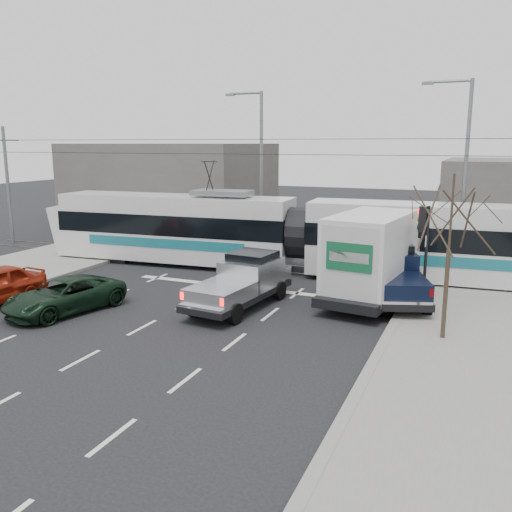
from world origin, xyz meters
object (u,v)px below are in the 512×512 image
at_px(traffic_signal, 424,233).
at_px(tram, 299,234).
at_px(navy_pickup, 392,274).
at_px(box_truck, 375,257).
at_px(street_lamp_near, 462,162).
at_px(silver_pickup, 244,281).
at_px(green_car, 65,296).
at_px(bare_tree, 451,220).
at_px(street_lamp_far, 258,159).

xyz_separation_m(traffic_signal, tram, (-5.88, 3.05, -0.91)).
distance_m(tram, navy_pickup, 5.75).
bearing_deg(navy_pickup, traffic_signal, -18.26).
height_order(box_truck, navy_pickup, box_truck).
height_order(street_lamp_near, box_truck, street_lamp_near).
bearing_deg(street_lamp_near, traffic_signal, -96.41).
distance_m(street_lamp_near, silver_pickup, 13.13).
bearing_deg(silver_pickup, navy_pickup, 35.26).
height_order(traffic_signal, navy_pickup, traffic_signal).
bearing_deg(box_truck, traffic_signal, 10.08).
relative_size(street_lamp_near, navy_pickup, 1.65).
relative_size(silver_pickup, green_car, 1.24).
bearing_deg(silver_pickup, tram, 93.84).
bearing_deg(bare_tree, box_truck, 126.33).
bearing_deg(traffic_signal, street_lamp_near, 83.59).
relative_size(street_lamp_near, street_lamp_far, 1.00).
height_order(street_lamp_near, silver_pickup, street_lamp_near).
distance_m(traffic_signal, street_lamp_far, 14.47).
bearing_deg(traffic_signal, tram, 152.61).
distance_m(bare_tree, street_lamp_near, 11.58).
xyz_separation_m(bare_tree, box_truck, (-2.87, 3.90, -2.10)).
relative_size(bare_tree, street_lamp_far, 0.56).
height_order(bare_tree, box_truck, bare_tree).
height_order(silver_pickup, box_truck, box_truck).
bearing_deg(green_car, street_lamp_far, 100.38).
height_order(street_lamp_far, silver_pickup, street_lamp_far).
xyz_separation_m(bare_tree, navy_pickup, (-2.21, 3.98, -2.72)).
distance_m(street_lamp_near, green_car, 19.08).
bearing_deg(tram, silver_pickup, -96.35).
height_order(bare_tree, tram, bare_tree).
distance_m(bare_tree, box_truck, 5.28).
bearing_deg(street_lamp_far, street_lamp_near, -9.87).
relative_size(street_lamp_far, silver_pickup, 1.64).
height_order(bare_tree, street_lamp_near, street_lamp_near).
height_order(silver_pickup, green_car, silver_pickup).
distance_m(traffic_signal, navy_pickup, 1.99).
bearing_deg(street_lamp_far, traffic_signal, -41.72).
relative_size(traffic_signal, box_truck, 0.51).
distance_m(street_lamp_far, navy_pickup, 14.10).
relative_size(bare_tree, box_truck, 0.70).
relative_size(tram, navy_pickup, 4.64).
bearing_deg(traffic_signal, silver_pickup, -155.10).
xyz_separation_m(traffic_signal, navy_pickup, (-1.08, -0.02, -1.67)).
bearing_deg(traffic_signal, green_car, -152.52).
relative_size(tram, box_truck, 3.57).
bearing_deg(navy_pickup, silver_pickup, -170.06).
bearing_deg(tram, street_lamp_near, 29.35).
bearing_deg(street_lamp_far, silver_pickup, -69.74).
relative_size(box_truck, green_car, 1.61).
bearing_deg(traffic_signal, navy_pickup, -178.94).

